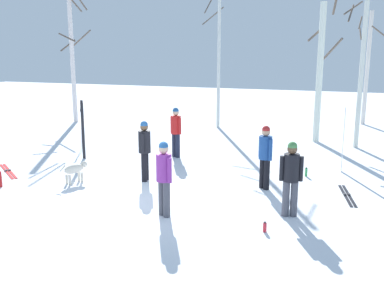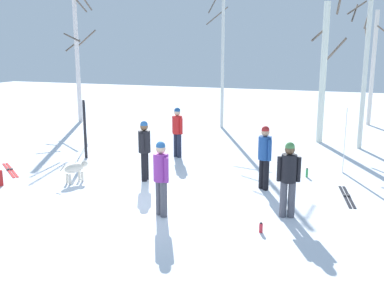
% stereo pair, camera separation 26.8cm
% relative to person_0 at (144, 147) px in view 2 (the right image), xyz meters
% --- Properties ---
extents(ground_plane, '(60.00, 60.00, 0.00)m').
position_rel_person_0_xyz_m(ground_plane, '(0.76, -1.82, -0.98)').
color(ground_plane, white).
extents(person_0, '(0.34, 0.51, 1.72)m').
position_rel_person_0_xyz_m(person_0, '(0.00, 0.00, 0.00)').
color(person_0, black).
rests_on(person_0, ground_plane).
extents(person_1, '(0.51, 0.34, 1.72)m').
position_rel_person_0_xyz_m(person_1, '(4.20, -1.45, 0.00)').
color(person_1, '#4C4C56').
rests_on(person_1, ground_plane).
extents(person_2, '(0.46, 0.34, 1.72)m').
position_rel_person_0_xyz_m(person_2, '(-0.14, 2.86, 0.00)').
color(person_2, '#1E2338').
rests_on(person_2, ground_plane).
extents(person_3, '(0.41, 0.38, 1.72)m').
position_rel_person_0_xyz_m(person_3, '(3.33, 0.34, 0.00)').
color(person_3, black).
rests_on(person_3, ground_plane).
extents(person_4, '(0.45, 0.34, 1.72)m').
position_rel_person_0_xyz_m(person_4, '(1.53, -2.33, 0.00)').
color(person_4, '#4C4C56').
rests_on(person_4, ground_plane).
extents(dog, '(0.46, 0.83, 0.57)m').
position_rel_person_0_xyz_m(dog, '(-1.76, -0.81, -0.59)').
color(dog, beige).
rests_on(dog, ground_plane).
extents(ski_pair_planted_0, '(0.02, 0.13, 1.99)m').
position_rel_person_0_xyz_m(ski_pair_planted_0, '(5.29, 2.75, 0.01)').
color(ski_pair_planted_0, white).
rests_on(ski_pair_planted_0, ground_plane).
extents(ski_pair_planted_1, '(0.14, 0.06, 1.99)m').
position_rel_person_0_xyz_m(ski_pair_planted_1, '(-3.02, 1.65, 0.01)').
color(ski_pair_planted_1, black).
rests_on(ski_pair_planted_1, ground_plane).
extents(ski_pair_lying_0, '(1.58, 1.31, 0.05)m').
position_rel_person_0_xyz_m(ski_pair_lying_0, '(-4.37, -0.48, -0.97)').
color(ski_pair_lying_0, red).
rests_on(ski_pair_lying_0, ground_plane).
extents(ski_pair_lying_1, '(0.46, 1.71, 0.05)m').
position_rel_person_0_xyz_m(ski_pair_lying_1, '(5.46, 0.42, -0.97)').
color(ski_pair_lying_1, black).
rests_on(ski_pair_lying_1, ground_plane).
extents(ski_poles_0, '(0.07, 0.21, 1.48)m').
position_rel_person_0_xyz_m(ski_poles_0, '(-3.97, 3.11, -0.19)').
color(ski_poles_0, '#B2B2BC').
rests_on(ski_poles_0, ground_plane).
extents(water_bottle_0, '(0.08, 0.08, 0.22)m').
position_rel_person_0_xyz_m(water_bottle_0, '(3.83, -2.51, -0.88)').
color(water_bottle_0, red).
rests_on(water_bottle_0, ground_plane).
extents(water_bottle_1, '(0.07, 0.07, 0.27)m').
position_rel_person_0_xyz_m(water_bottle_1, '(4.32, 1.87, -0.85)').
color(water_bottle_1, green).
rests_on(water_bottle_1, ground_plane).
extents(birch_tree_0, '(1.37, 1.46, 6.46)m').
position_rel_person_0_xyz_m(birch_tree_0, '(-7.45, 8.05, 2.25)').
color(birch_tree_0, silver).
rests_on(birch_tree_0, ground_plane).
extents(birch_tree_1, '(1.46, 1.45, 8.00)m').
position_rel_person_0_xyz_m(birch_tree_1, '(-0.31, 8.88, 3.16)').
color(birch_tree_1, silver).
rests_on(birch_tree_1, ground_plane).
extents(birch_tree_2, '(1.34, 1.19, 6.22)m').
position_rel_person_0_xyz_m(birch_tree_2, '(4.30, 7.07, 1.86)').
color(birch_tree_2, silver).
rests_on(birch_tree_2, ground_plane).
extents(birch_tree_3, '(1.46, 1.62, 7.90)m').
position_rel_person_0_xyz_m(birch_tree_3, '(5.77, 6.40, 3.12)').
color(birch_tree_3, silver).
rests_on(birch_tree_3, ground_plane).
extents(birch_tree_4, '(1.37, 1.36, 5.37)m').
position_rel_person_0_xyz_m(birch_tree_4, '(6.22, 11.95, 1.83)').
color(birch_tree_4, silver).
rests_on(birch_tree_4, ground_plane).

